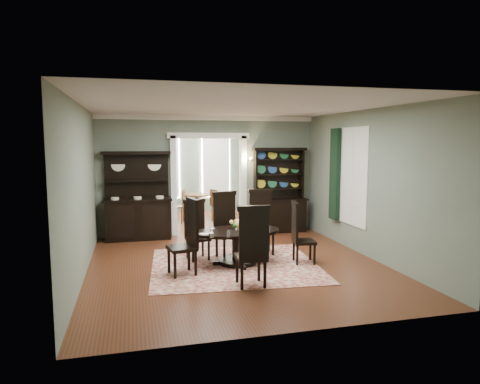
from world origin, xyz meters
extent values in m
cube|color=#5E2E18|center=(0.00, 0.00, -0.01)|extent=(5.50, 6.00, 0.01)
cube|color=silver|center=(0.00, 0.00, 3.00)|extent=(5.50, 6.00, 0.01)
cube|color=gray|center=(-2.75, 0.00, 1.50)|extent=(0.01, 6.00, 3.00)
cube|color=gray|center=(2.75, 0.00, 1.50)|extent=(0.01, 6.00, 3.00)
cube|color=gray|center=(0.00, -3.00, 1.50)|extent=(5.50, 0.01, 3.00)
cube|color=gray|center=(-1.83, 3.00, 1.50)|extent=(1.85, 0.01, 3.00)
cube|color=gray|center=(1.83, 3.00, 1.50)|extent=(1.85, 0.01, 3.00)
cube|color=gray|center=(0.00, 3.00, 2.75)|extent=(1.80, 0.01, 0.50)
cube|color=white|center=(0.00, 2.95, 2.94)|extent=(5.50, 0.10, 0.12)
cube|color=#5E2E18|center=(0.00, 4.75, -0.01)|extent=(3.50, 3.50, 0.01)
cube|color=silver|center=(0.00, 4.75, 3.00)|extent=(3.50, 3.50, 0.01)
cube|color=gray|center=(-1.75, 4.75, 1.50)|extent=(0.01, 3.50, 3.00)
cube|color=gray|center=(1.75, 4.75, 1.50)|extent=(0.01, 3.50, 3.00)
cube|color=gray|center=(0.00, 6.50, 1.50)|extent=(3.50, 0.01, 3.00)
cube|color=white|center=(-0.85, 6.45, 1.55)|extent=(1.05, 0.06, 2.20)
cube|color=white|center=(0.85, 6.45, 1.55)|extent=(1.05, 0.06, 2.20)
cube|color=white|center=(-0.90, 3.00, 1.25)|extent=(0.14, 0.25, 2.50)
cube|color=white|center=(0.90, 3.00, 1.25)|extent=(0.14, 0.25, 2.50)
cube|color=white|center=(0.00, 3.00, 2.50)|extent=(2.08, 0.25, 0.14)
cube|color=white|center=(2.74, 0.60, 1.60)|extent=(0.02, 1.10, 2.00)
cube|color=white|center=(2.73, 0.60, 1.60)|extent=(0.01, 1.22, 2.12)
cube|color=black|center=(2.65, 1.28, 1.60)|extent=(0.10, 0.35, 2.10)
cube|color=#BF7733|center=(0.95, 2.92, 1.85)|extent=(0.08, 0.05, 0.18)
sphere|color=#FFD88C|center=(0.85, 2.77, 1.93)|extent=(0.07, 0.07, 0.07)
sphere|color=#FFD88C|center=(1.05, 2.77, 1.93)|extent=(0.07, 0.07, 0.07)
cube|color=maroon|center=(-0.04, -0.01, 0.01)|extent=(3.33, 3.09, 0.01)
ellipsoid|color=black|center=(0.04, 0.09, 0.64)|extent=(1.77, 1.22, 0.04)
cylinder|color=black|center=(0.04, 0.09, 0.61)|extent=(1.69, 1.69, 0.03)
cylinder|color=black|center=(0.04, 0.09, 0.33)|extent=(0.21, 0.21, 0.58)
cylinder|color=black|center=(0.04, 0.09, 0.04)|extent=(0.74, 0.74, 0.09)
cylinder|color=white|center=(-0.02, 0.00, 0.69)|extent=(0.28, 0.28, 0.05)
cube|color=black|center=(-0.66, 0.57, 0.42)|extent=(0.50, 0.48, 0.06)
cube|color=black|center=(-0.70, 0.75, 0.79)|extent=(0.42, 0.13, 0.72)
cube|color=black|center=(-0.70, 0.75, 1.16)|extent=(0.46, 0.16, 0.07)
cylinder|color=black|center=(-0.79, 0.37, 0.21)|extent=(0.05, 0.05, 0.42)
cylinder|color=black|center=(-0.46, 0.44, 0.21)|extent=(0.05, 0.05, 0.42)
cylinder|color=black|center=(-0.86, 0.70, 0.21)|extent=(0.05, 0.05, 0.42)
cylinder|color=black|center=(-0.53, 0.76, 0.21)|extent=(0.05, 0.05, 0.42)
cube|color=black|center=(-0.04, 0.52, 0.48)|extent=(0.56, 0.55, 0.06)
cube|color=black|center=(-0.08, 0.73, 0.89)|extent=(0.48, 0.15, 0.81)
cube|color=black|center=(-0.08, 0.73, 1.30)|extent=(0.52, 0.18, 0.08)
cylinder|color=black|center=(-0.18, 0.30, 0.24)|extent=(0.05, 0.05, 0.48)
cylinder|color=black|center=(0.18, 0.38, 0.24)|extent=(0.05, 0.05, 0.48)
cylinder|color=black|center=(-0.26, 0.67, 0.24)|extent=(0.05, 0.05, 0.48)
cylinder|color=black|center=(0.10, 0.75, 0.24)|extent=(0.05, 0.05, 0.48)
cube|color=black|center=(0.72, 0.69, 0.48)|extent=(0.51, 0.49, 0.06)
cube|color=black|center=(0.74, 0.90, 0.90)|extent=(0.48, 0.09, 0.81)
cube|color=black|center=(0.74, 0.90, 1.31)|extent=(0.52, 0.11, 0.08)
cylinder|color=black|center=(0.52, 0.52, 0.24)|extent=(0.05, 0.05, 0.48)
cylinder|color=black|center=(0.89, 0.49, 0.24)|extent=(0.05, 0.05, 0.48)
cylinder|color=black|center=(0.55, 0.89, 0.24)|extent=(0.05, 0.05, 0.48)
cylinder|color=black|center=(0.92, 0.86, 0.24)|extent=(0.05, 0.05, 0.48)
cube|color=black|center=(-1.08, -0.33, 0.48)|extent=(0.54, 0.56, 0.06)
cube|color=black|center=(-0.87, -0.29, 0.90)|extent=(0.14, 0.48, 0.81)
cube|color=black|center=(-0.87, -0.29, 1.31)|extent=(0.17, 0.53, 0.08)
cylinder|color=black|center=(-1.30, -0.18, 0.24)|extent=(0.05, 0.05, 0.48)
cylinder|color=black|center=(-1.23, -0.55, 0.24)|extent=(0.05, 0.05, 0.48)
cylinder|color=black|center=(-0.93, -0.11, 0.24)|extent=(0.05, 0.05, 0.48)
cylinder|color=black|center=(-0.86, -0.47, 0.24)|extent=(0.05, 0.05, 0.48)
cube|color=black|center=(1.30, -0.18, 0.43)|extent=(0.47, 0.49, 0.06)
cube|color=black|center=(1.12, -0.15, 0.80)|extent=(0.12, 0.43, 0.72)
cube|color=black|center=(1.12, -0.15, 1.17)|extent=(0.14, 0.47, 0.07)
cylinder|color=black|center=(1.44, -0.37, 0.21)|extent=(0.05, 0.05, 0.43)
cylinder|color=black|center=(1.49, -0.04, 0.21)|extent=(0.05, 0.05, 0.43)
cylinder|color=black|center=(1.11, -0.31, 0.21)|extent=(0.05, 0.05, 0.43)
cylinder|color=black|center=(1.16, 0.01, 0.21)|extent=(0.05, 0.05, 0.43)
cube|color=black|center=(-0.06, -1.20, 0.48)|extent=(0.50, 0.48, 0.06)
cube|color=black|center=(-0.07, -1.41, 0.90)|extent=(0.48, 0.07, 0.82)
cube|color=black|center=(-0.07, -1.41, 1.32)|extent=(0.53, 0.09, 0.08)
cylinder|color=black|center=(0.14, -1.02, 0.24)|extent=(0.05, 0.05, 0.48)
cylinder|color=black|center=(-0.24, -1.01, 0.24)|extent=(0.05, 0.05, 0.48)
cylinder|color=black|center=(0.12, -1.40, 0.24)|extent=(0.05, 0.05, 0.48)
cylinder|color=black|center=(-0.25, -1.38, 0.24)|extent=(0.05, 0.05, 0.48)
cube|color=black|center=(-1.79, 2.72, 0.47)|extent=(1.52, 0.53, 0.95)
cube|color=black|center=(-1.79, 2.72, 0.97)|extent=(1.61, 0.58, 0.05)
cube|color=black|center=(-1.79, 2.92, 1.53)|extent=(1.52, 0.08, 1.12)
cube|color=black|center=(-1.79, 2.83, 1.42)|extent=(1.47, 0.27, 0.04)
cube|color=black|center=(-1.79, 2.81, 2.08)|extent=(1.61, 0.34, 0.08)
cube|color=black|center=(1.83, 2.72, 0.42)|extent=(1.33, 0.51, 0.84)
cube|color=black|center=(1.83, 2.72, 0.85)|extent=(1.42, 0.55, 0.04)
cube|color=black|center=(1.83, 2.91, 1.50)|extent=(1.31, 0.09, 1.28)
cube|color=black|center=(1.19, 2.81, 1.50)|extent=(0.05, 0.25, 1.31)
cube|color=black|center=(2.47, 2.81, 1.50)|extent=(0.05, 0.25, 1.31)
cube|color=black|center=(1.83, 2.79, 2.16)|extent=(1.41, 0.34, 0.08)
cube|color=black|center=(1.83, 2.81, 1.13)|extent=(1.32, 0.28, 0.03)
cube|color=black|center=(1.83, 2.81, 1.50)|extent=(1.32, 0.28, 0.03)
cube|color=black|center=(1.83, 2.81, 1.88)|extent=(1.32, 0.28, 0.03)
cylinder|color=#553418|center=(-0.03, 4.90, 0.77)|extent=(0.86, 0.86, 0.04)
cylinder|color=#553418|center=(-0.03, 4.90, 0.40)|extent=(0.11, 0.11, 0.75)
cylinder|color=#553418|center=(-0.03, 4.90, 0.03)|extent=(0.47, 0.47, 0.06)
cylinder|color=#553418|center=(-0.64, 4.62, 0.46)|extent=(0.41, 0.41, 0.04)
cube|color=#553418|center=(-0.46, 4.56, 0.72)|extent=(0.14, 0.36, 0.51)
cylinder|color=#553418|center=(-0.73, 4.80, 0.23)|extent=(0.04, 0.04, 0.46)
cylinder|color=#553418|center=(-0.82, 4.52, 0.23)|extent=(0.04, 0.04, 0.46)
cylinder|color=#553418|center=(-0.46, 4.71, 0.23)|extent=(0.04, 0.04, 0.46)
cylinder|color=#553418|center=(-0.55, 4.44, 0.23)|extent=(0.04, 0.04, 0.46)
cylinder|color=#553418|center=(0.58, 4.60, 0.45)|extent=(0.40, 0.40, 0.04)
cube|color=#553418|center=(0.41, 4.53, 0.71)|extent=(0.18, 0.34, 0.50)
cylinder|color=#553418|center=(0.76, 4.53, 0.23)|extent=(0.04, 0.04, 0.45)
cylinder|color=#553418|center=(0.65, 4.79, 0.23)|extent=(0.04, 0.04, 0.45)
cylinder|color=#553418|center=(0.51, 4.42, 0.23)|extent=(0.04, 0.04, 0.45)
cylinder|color=#553418|center=(0.39, 4.67, 0.23)|extent=(0.04, 0.04, 0.45)
camera|label=1|loc=(-1.89, -7.73, 2.35)|focal=32.00mm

